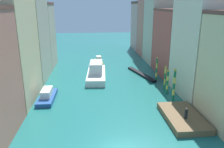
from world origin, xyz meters
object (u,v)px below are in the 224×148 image
(mooring_pole_0, at_px, (174,85))
(motorboat_0, at_px, (99,61))
(mooring_pole_1, at_px, (167,81))
(gondola_black, at_px, (141,74))
(mooring_pole_2, at_px, (165,78))
(mooring_pole_3, at_px, (156,69))
(person_on_dock, at_px, (186,113))
(motorboat_1, at_px, (47,96))
(vaporetto_white, at_px, (96,72))
(mooring_pole_4, at_px, (157,70))
(waterfront_dock, at_px, (183,117))

(mooring_pole_0, bearing_deg, motorboat_0, 113.81)
(mooring_pole_1, distance_m, gondola_black, 10.88)
(mooring_pole_0, relative_size, mooring_pole_2, 1.17)
(mooring_pole_3, relative_size, motorboat_0, 0.91)
(mooring_pole_1, distance_m, mooring_pole_3, 6.07)
(mooring_pole_0, height_order, mooring_pole_1, mooring_pole_0)
(mooring_pole_3, xyz_separation_m, gondola_black, (-1.90, 4.46, -2.21))
(mooring_pole_3, distance_m, motorboat_0, 17.90)
(mooring_pole_2, bearing_deg, person_on_dock, -95.04)
(mooring_pole_3, distance_m, motorboat_1, 20.14)
(mooring_pole_1, relative_size, gondola_black, 0.39)
(person_on_dock, relative_size, gondola_black, 0.14)
(mooring_pole_3, bearing_deg, mooring_pole_0, -89.29)
(mooring_pole_3, height_order, vaporetto_white, mooring_pole_3)
(person_on_dock, distance_m, motorboat_0, 31.89)
(mooring_pole_4, distance_m, vaporetto_white, 11.79)
(waterfront_dock, height_order, mooring_pole_1, mooring_pole_1)
(vaporetto_white, xyz_separation_m, gondola_black, (9.23, 1.16, -0.95))
(person_on_dock, height_order, motorboat_0, person_on_dock)
(vaporetto_white, bearing_deg, motorboat_0, 85.63)
(mooring_pole_4, height_order, vaporetto_white, mooring_pole_4)
(mooring_pole_2, xyz_separation_m, gondola_black, (-2.08, 8.95, -1.98))
(mooring_pole_1, bearing_deg, motorboat_0, 116.68)
(person_on_dock, xyz_separation_m, motorboat_1, (-18.10, 9.25, -0.82))
(motorboat_0, bearing_deg, mooring_pole_1, -63.32)
(mooring_pole_1, height_order, mooring_pole_3, mooring_pole_3)
(mooring_pole_1, xyz_separation_m, mooring_pole_3, (-0.10, 6.06, 0.33))
(waterfront_dock, height_order, motorboat_0, motorboat_0)
(mooring_pole_3, height_order, motorboat_0, mooring_pole_3)
(mooring_pole_3, bearing_deg, waterfront_dock, -92.88)
(mooring_pole_4, height_order, motorboat_1, mooring_pole_4)
(mooring_pole_0, height_order, mooring_pole_3, mooring_pole_0)
(vaporetto_white, distance_m, motorboat_1, 12.65)
(mooring_pole_1, height_order, vaporetto_white, mooring_pole_1)
(waterfront_dock, bearing_deg, motorboat_0, 107.91)
(person_on_dock, bearing_deg, mooring_pole_3, 87.03)
(gondola_black, bearing_deg, motorboat_0, 129.65)
(person_on_dock, height_order, mooring_pole_4, mooring_pole_4)
(mooring_pole_3, distance_m, vaporetto_white, 11.67)
(mooring_pole_1, distance_m, mooring_pole_2, 1.58)
(mooring_pole_0, distance_m, mooring_pole_1, 2.93)
(waterfront_dock, xyz_separation_m, motorboat_0, (-9.52, 29.44, 0.30))
(waterfront_dock, relative_size, person_on_dock, 5.49)
(mooring_pole_1, distance_m, vaporetto_white, 14.65)
(waterfront_dock, height_order, mooring_pole_4, mooring_pole_4)
(waterfront_dock, distance_m, vaporetto_white, 20.95)
(motorboat_1, bearing_deg, waterfront_dock, -24.38)
(mooring_pole_0, bearing_deg, mooring_pole_4, 88.11)
(vaporetto_white, bearing_deg, waterfront_dock, -60.28)
(mooring_pole_3, xyz_separation_m, mooring_pole_4, (0.45, 1.19, -0.47))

